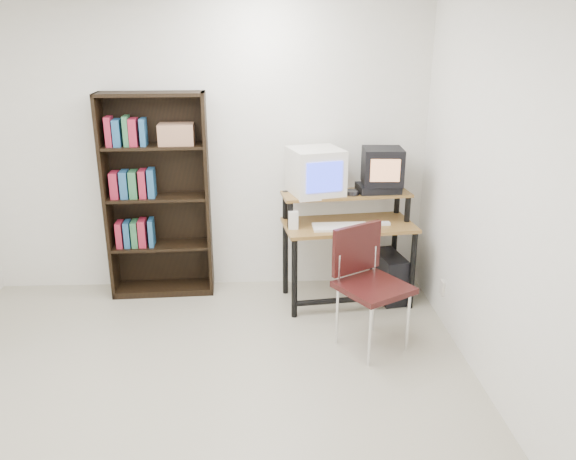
{
  "coord_description": "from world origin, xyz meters",
  "views": [
    {
      "loc": [
        0.52,
        -3.05,
        2.27
      ],
      "look_at": [
        0.7,
        1.1,
        0.84
      ],
      "focal_mm": 35.0,
      "sensor_mm": 36.0,
      "label": 1
    }
  ],
  "objects_px": {
    "computer_desk": "(348,229)",
    "crt_monitor": "(316,172)",
    "pc_tower": "(389,276)",
    "school_chair": "(367,274)",
    "crt_tv": "(382,166)",
    "bookshelf": "(158,194)"
  },
  "relations": [
    {
      "from": "crt_monitor",
      "to": "school_chair",
      "type": "distance_m",
      "value": 1.1
    },
    {
      "from": "school_chair",
      "to": "bookshelf",
      "type": "relative_size",
      "value": 0.51
    },
    {
      "from": "bookshelf",
      "to": "pc_tower",
      "type": "bearing_deg",
      "value": -9.97
    },
    {
      "from": "school_chair",
      "to": "crt_tv",
      "type": "bearing_deg",
      "value": 42.49
    },
    {
      "from": "pc_tower",
      "to": "school_chair",
      "type": "distance_m",
      "value": 0.94
    },
    {
      "from": "crt_monitor",
      "to": "pc_tower",
      "type": "distance_m",
      "value": 1.18
    },
    {
      "from": "school_chair",
      "to": "bookshelf",
      "type": "height_order",
      "value": "bookshelf"
    },
    {
      "from": "crt_monitor",
      "to": "school_chair",
      "type": "xyz_separation_m",
      "value": [
        0.32,
        -0.87,
        -0.59
      ]
    },
    {
      "from": "school_chair",
      "to": "computer_desk",
      "type": "bearing_deg",
      "value": 61.77
    },
    {
      "from": "crt_monitor",
      "to": "crt_tv",
      "type": "relative_size",
      "value": 1.47
    },
    {
      "from": "bookshelf",
      "to": "crt_monitor",
      "type": "bearing_deg",
      "value": -10.07
    },
    {
      "from": "crt_tv",
      "to": "bookshelf",
      "type": "height_order",
      "value": "bookshelf"
    },
    {
      "from": "computer_desk",
      "to": "crt_monitor",
      "type": "xyz_separation_m",
      "value": [
        -0.28,
        0.1,
        0.49
      ]
    },
    {
      "from": "crt_tv",
      "to": "bookshelf",
      "type": "bearing_deg",
      "value": 178.89
    },
    {
      "from": "computer_desk",
      "to": "crt_tv",
      "type": "relative_size",
      "value": 3.34
    },
    {
      "from": "computer_desk",
      "to": "crt_monitor",
      "type": "distance_m",
      "value": 0.58
    },
    {
      "from": "crt_monitor",
      "to": "school_chair",
      "type": "height_order",
      "value": "crt_monitor"
    },
    {
      "from": "crt_monitor",
      "to": "pc_tower",
      "type": "xyz_separation_m",
      "value": [
        0.68,
        -0.08,
        -0.96
      ]
    },
    {
      "from": "crt_monitor",
      "to": "pc_tower",
      "type": "height_order",
      "value": "crt_monitor"
    },
    {
      "from": "crt_tv",
      "to": "bookshelf",
      "type": "xyz_separation_m",
      "value": [
        -1.99,
        0.15,
        -0.27
      ]
    },
    {
      "from": "crt_tv",
      "to": "pc_tower",
      "type": "bearing_deg",
      "value": -45.8
    },
    {
      "from": "crt_tv",
      "to": "pc_tower",
      "type": "height_order",
      "value": "crt_tv"
    }
  ]
}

